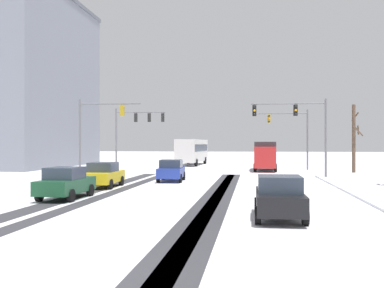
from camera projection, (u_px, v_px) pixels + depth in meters
name	position (u px, v px, depth m)	size (l,w,h in m)	color
ground_plane	(66.00, 271.00, 9.88)	(300.00, 300.00, 0.00)	white
wheel_track_left_lane	(110.00, 193.00, 25.21)	(0.84, 32.87, 0.01)	#38383D
wheel_track_right_lane	(222.00, 195.00, 24.36)	(1.13, 32.87, 0.01)	#38383D
wheel_track_center	(213.00, 195.00, 24.43)	(1.12, 32.87, 0.01)	#38383D
wheel_track_oncoming	(86.00, 193.00, 25.40)	(1.15, 32.87, 0.01)	#38383D
traffic_signal_far_left	(136.00, 125.00, 46.67)	(5.25, 0.70, 6.50)	slate
traffic_signal_near_left	(96.00, 125.00, 36.77)	(5.19, 0.53, 6.50)	slate
traffic_signal_near_right	(299.00, 121.00, 36.37)	(6.15, 0.55, 6.50)	slate
traffic_signal_far_right	(292.00, 129.00, 48.22)	(5.98, 0.51, 6.50)	slate
car_blue_lead	(171.00, 170.00, 33.45)	(2.02, 4.19, 1.62)	#233899
car_yellow_cab_second	(104.00, 175.00, 28.77)	(1.91, 4.14, 1.62)	yellow
car_dark_green_third	(66.00, 183.00, 22.78)	(1.86, 4.11, 1.62)	#194C2D
car_black_fourth	(279.00, 197.00, 16.67)	(1.84, 4.10, 1.62)	black
bus_oncoming	(192.00, 150.00, 59.27)	(3.07, 11.11, 3.38)	silver
box_truck_delivery	(265.00, 155.00, 46.76)	(2.49, 7.47, 3.02)	red
bare_tree_sidewalk_far	(354.00, 137.00, 43.66)	(1.15, 1.42, 6.66)	brown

